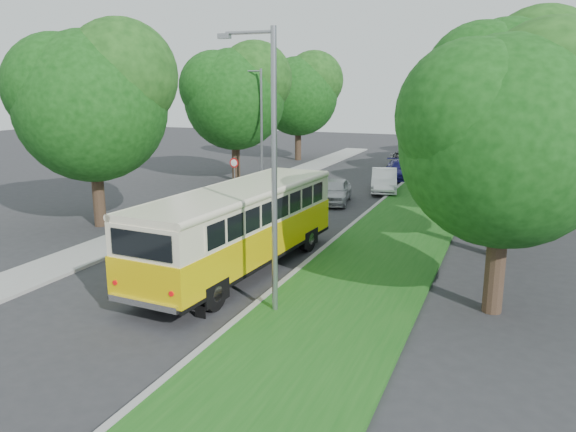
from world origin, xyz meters
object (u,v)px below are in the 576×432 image
at_px(car_white, 384,180).
at_px(car_silver, 335,191).
at_px(car_blue, 401,170).
at_px(vintage_bus, 239,230).
at_px(lamppost_far, 260,124).
at_px(car_grey, 404,160).
at_px(lamppost_near, 271,164).

bearing_deg(car_white, car_silver, -124.92).
bearing_deg(car_blue, vintage_bus, -111.51).
relative_size(lamppost_far, car_blue, 1.70).
xyz_separation_m(car_blue, car_grey, (-0.78, 5.20, 0.03)).
distance_m(lamppost_far, car_white, 8.58).
bearing_deg(car_blue, car_silver, -118.71).
bearing_deg(car_white, lamppost_near, -99.07).
height_order(vintage_bus, car_white, vintage_bus).
relative_size(car_silver, car_white, 0.92).
bearing_deg(lamppost_near, car_silver, 100.92).
height_order(lamppost_near, lamppost_far, lamppost_near).
distance_m(vintage_bus, car_blue, 22.57).
xyz_separation_m(lamppost_far, car_blue, (7.70, 6.99, -3.47)).
xyz_separation_m(vintage_bus, car_white, (1.34, 17.18, -0.82)).
height_order(lamppost_near, car_blue, lamppost_near).
relative_size(lamppost_near, car_blue, 1.81).
distance_m(car_silver, car_white, 4.79).
distance_m(lamppost_far, vintage_bus, 16.97).
distance_m(car_white, car_blue, 5.33).
distance_m(lamppost_near, lamppost_far, 20.53).
distance_m(vintage_bus, car_grey, 27.73).
relative_size(lamppost_far, vintage_bus, 0.72).
bearing_deg(car_silver, car_blue, 70.24).
xyz_separation_m(lamppost_far, vintage_bus, (6.36, -15.52, -2.57)).
bearing_deg(lamppost_near, car_blue, 92.71).
height_order(lamppost_far, car_blue, lamppost_far).
distance_m(lamppost_near, vintage_bus, 4.83).
height_order(lamppost_far, car_grey, lamppost_far).
xyz_separation_m(vintage_bus, car_grey, (0.56, 27.71, -0.87)).
distance_m(car_silver, car_grey, 15.00).
bearing_deg(lamppost_far, vintage_bus, -67.72).
bearing_deg(vintage_bus, car_blue, 90.67).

